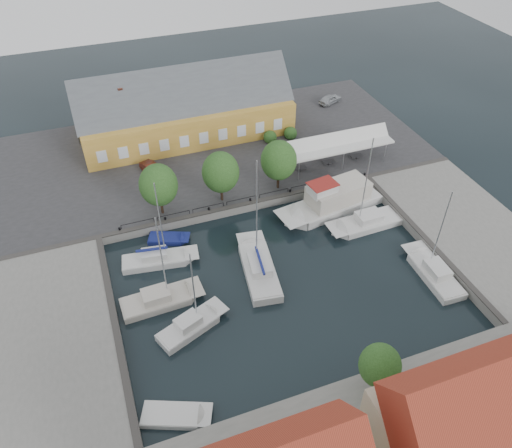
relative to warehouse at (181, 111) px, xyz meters
The scene contains 19 objects.
ground 28.82m from the warehouse, 84.77° to the right, with size 140.00×140.00×0.00m, color black.
north_quay 7.13m from the warehouse, 64.14° to the right, with size 56.00×26.00×1.00m, color #2D2D30.
west_quay 36.24m from the warehouse, 122.58° to the right, with size 12.00×24.00×1.00m, color slate.
east_quay 39.27m from the warehouse, 50.98° to the right, with size 12.00×24.00×1.00m, color slate.
quay_edge_fittings 23.99m from the warehouse, 83.67° to the right, with size 56.00×24.72×0.40m.
warehouse is the anchor object (origin of this frame).
tent_canopy 21.63m from the warehouse, 39.86° to the right, with size 14.00×4.00×2.83m.
quay_trees 16.37m from the warehouse, 87.91° to the right, with size 18.20×4.20×6.30m.
car_silver 23.61m from the warehouse, ahead, with size 1.61×4.00×1.36m, color #B3B7BB.
car_red 10.55m from the warehouse, 125.54° to the right, with size 1.41×4.04×1.33m, color #531E13.
center_sailboat 28.11m from the warehouse, 88.18° to the right, with size 4.27×10.05×13.30m.
trawler 24.83m from the warehouse, 59.38° to the right, with size 13.34×5.70×5.00m.
east_boat_a 29.41m from the warehouse, 59.93° to the right, with size 8.70×3.14×12.09m.
east_boat_c 38.61m from the warehouse, 63.50° to the right, with size 2.86×8.29×10.49m.
west_boat_a 24.83m from the warehouse, 109.97° to the right, with size 8.10×3.36×10.56m.
west_boat_b 30.20m from the warehouse, 108.12° to the right, with size 8.00×3.00×10.81m.
west_boat_c 33.50m from the warehouse, 102.70° to the right, with size 7.12×4.59×9.53m.
launch_sw 41.87m from the warehouse, 104.79° to the right, with size 5.78×3.96×0.98m.
launch_nw 21.50m from the warehouse, 108.47° to the right, with size 4.75×3.28×0.88m.
Camera 1 is at (-14.20, -32.60, 36.37)m, focal length 35.00 mm.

